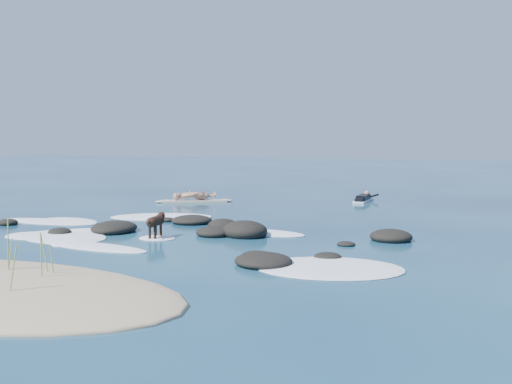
% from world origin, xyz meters
% --- Properties ---
extents(ground, '(160.00, 160.00, 0.00)m').
position_xyz_m(ground, '(0.00, 0.00, 0.00)').
color(ground, '#0A2642').
rests_on(ground, ground).
extents(reef_rocks, '(13.64, 7.76, 0.62)m').
position_xyz_m(reef_rocks, '(0.83, -1.31, 0.11)').
color(reef_rocks, black).
rests_on(reef_rocks, ground).
extents(breaking_foam, '(14.88, 9.43, 0.12)m').
position_xyz_m(breaking_foam, '(-1.05, -1.29, 0.01)').
color(breaking_foam, white).
rests_on(breaking_foam, ground).
extents(standing_surfer_rig, '(3.26, 2.17, 2.06)m').
position_xyz_m(standing_surfer_rig, '(-3.49, 7.43, 0.81)').
color(standing_surfer_rig, beige).
rests_on(standing_surfer_rig, ground).
extents(paddling_surfer_rig, '(1.14, 2.53, 0.44)m').
position_xyz_m(paddling_surfer_rig, '(3.77, 10.64, 0.15)').
color(paddling_surfer_rig, silver).
rests_on(paddling_surfer_rig, ground).
extents(dog, '(0.41, 1.21, 0.77)m').
position_xyz_m(dog, '(0.19, -1.95, 0.51)').
color(dog, black).
rests_on(dog, ground).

